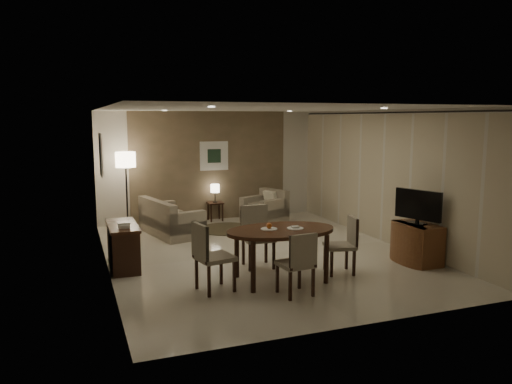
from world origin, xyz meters
name	(u,v)px	position (x,y,z in m)	size (l,w,h in m)	color
room_shell	(252,180)	(0.00, 0.40, 1.35)	(5.50, 7.00, 2.70)	beige
taupe_accent	(210,166)	(0.00, 3.48, 1.35)	(3.96, 0.03, 2.70)	#7A624C
curtain_wall	(383,178)	(2.68, 0.00, 1.32)	(0.08, 6.70, 2.58)	beige
curtain_rod	(385,113)	(2.68, 0.00, 2.64)	(0.03, 0.03, 6.80)	black
art_back_frame	(214,156)	(0.10, 3.46, 1.60)	(0.72, 0.03, 0.72)	silver
art_back_canvas	(214,156)	(0.10, 3.44, 1.60)	(0.34, 0.01, 0.34)	#1D3422
art_left_frame	(101,155)	(-2.72, 1.20, 1.85)	(0.03, 0.60, 0.80)	silver
art_left_canvas	(102,155)	(-2.71, 1.20, 1.85)	(0.01, 0.46, 0.64)	gray
downlight_nl	(211,107)	(-1.40, -1.80, 2.69)	(0.10, 0.10, 0.01)	white
downlight_nr	(384,108)	(1.40, -1.80, 2.69)	(0.10, 0.10, 0.01)	white
downlight_fl	(165,111)	(-1.40, 1.80, 2.69)	(0.10, 0.10, 0.01)	white
downlight_fr	(290,111)	(1.40, 1.80, 2.69)	(0.10, 0.10, 0.01)	white
console_desk	(123,246)	(-2.49, 0.00, 0.38)	(0.48, 1.20, 0.75)	#3F2714
telephone	(124,225)	(-2.49, -0.30, 0.80)	(0.20, 0.14, 0.09)	white
tv_cabinet	(417,243)	(2.40, -1.50, 0.35)	(0.48, 0.90, 0.70)	brown
flat_tv	(418,206)	(2.38, -1.50, 1.02)	(0.06, 0.88, 0.60)	black
dining_table	(281,255)	(-0.24, -1.55, 0.41)	(1.75, 1.09, 0.82)	#3F2714
chair_near	(295,263)	(-0.30, -2.22, 0.47)	(0.45, 0.45, 0.94)	gray
chair_far	(258,237)	(-0.32, -0.77, 0.52)	(0.50, 0.50, 1.04)	gray
chair_left	(215,257)	(-1.33, -1.65, 0.52)	(0.50, 0.50, 1.03)	gray
chair_right	(340,245)	(0.81, -1.55, 0.47)	(0.45, 0.45, 0.94)	gray
plate_a	(269,229)	(-0.42, -1.50, 0.83)	(0.26, 0.26, 0.02)	white
plate_b	(295,228)	(-0.02, -1.60, 0.83)	(0.26, 0.26, 0.02)	white
fruit_apple	(269,226)	(-0.42, -1.50, 0.88)	(0.09, 0.09, 0.09)	#BF5115
napkin	(295,227)	(-0.02, -1.60, 0.85)	(0.12, 0.08, 0.03)	white
round_rug	(227,229)	(0.05, 2.23, 0.01)	(1.38, 1.38, 0.01)	#463E27
sofa	(171,217)	(-1.25, 2.15, 0.39)	(0.84, 1.68, 0.79)	gray
armchair	(264,207)	(1.10, 2.58, 0.40)	(0.89, 0.84, 0.80)	gray
side_table	(215,211)	(0.05, 3.25, 0.23)	(0.36, 0.36, 0.46)	black
table_lamp	(215,192)	(0.05, 3.25, 0.71)	(0.22, 0.22, 0.50)	#FFEAC1
floor_lamp	(127,191)	(-2.09, 3.04, 0.89)	(0.45, 0.45, 1.77)	#FFE5B7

